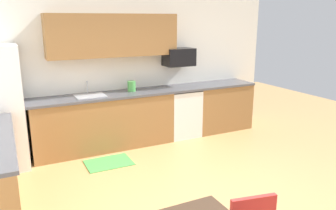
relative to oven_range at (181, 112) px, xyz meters
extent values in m
plane|color=tan|center=(-0.92, -2.30, -0.46)|extent=(12.00, 12.00, 0.00)
cube|color=white|center=(-0.92, 0.35, 0.90)|extent=(5.80, 0.10, 2.70)
cube|color=olive|center=(-1.48, 0.00, -0.01)|extent=(2.37, 0.60, 0.90)
cube|color=olive|center=(0.89, 0.00, -0.01)|extent=(1.18, 0.60, 0.90)
cube|color=#4C4C51|center=(-0.92, 0.00, 0.46)|extent=(4.80, 0.64, 0.04)
cube|color=olive|center=(-1.22, 0.13, 1.44)|extent=(2.20, 0.34, 0.70)
cube|color=white|center=(0.00, 0.00, -0.02)|extent=(0.60, 0.60, 0.88)
cube|color=black|center=(0.00, 0.00, 0.44)|extent=(0.60, 0.60, 0.03)
cube|color=black|center=(0.00, 0.10, 1.03)|extent=(0.54, 0.36, 0.32)
cube|color=#A5A8AD|center=(-1.70, 0.00, 0.42)|extent=(0.48, 0.40, 0.14)
cylinder|color=#B2B5BA|center=(-1.70, 0.18, 0.58)|extent=(0.02, 0.02, 0.24)
cube|color=#4CA54C|center=(-1.62, -0.65, -0.45)|extent=(0.70, 0.50, 0.01)
cylinder|color=#4CA54C|center=(-0.96, 0.05, 0.56)|extent=(0.14, 0.14, 0.20)
camera|label=1|loc=(-2.91, -5.34, 1.71)|focal=35.68mm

